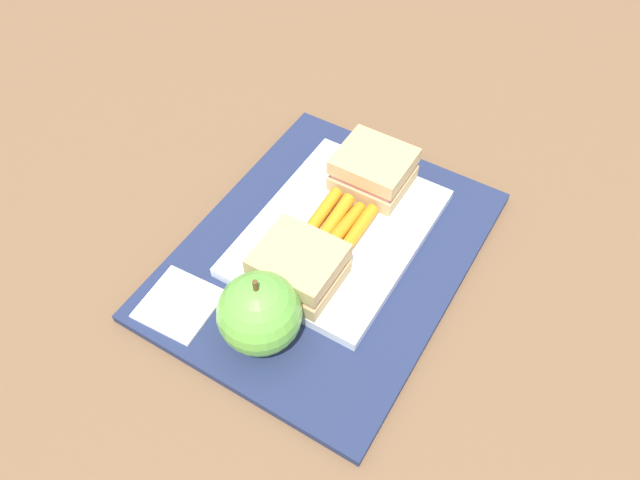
% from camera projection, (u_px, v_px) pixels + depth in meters
% --- Properties ---
extents(ground_plane, '(2.40, 2.40, 0.00)m').
position_uv_depth(ground_plane, '(326.00, 256.00, 0.67)').
color(ground_plane, brown).
extents(lunchbag_mat, '(0.36, 0.28, 0.01)m').
position_uv_depth(lunchbag_mat, '(326.00, 254.00, 0.67)').
color(lunchbag_mat, navy).
rests_on(lunchbag_mat, ground_plane).
extents(food_tray, '(0.23, 0.17, 0.01)m').
position_uv_depth(food_tray, '(338.00, 232.00, 0.67)').
color(food_tray, white).
rests_on(food_tray, lunchbag_mat).
extents(sandwich_half_left, '(0.07, 0.08, 0.04)m').
position_uv_depth(sandwich_half_left, '(373.00, 170.00, 0.69)').
color(sandwich_half_left, tan).
rests_on(sandwich_half_left, food_tray).
extents(sandwich_half_right, '(0.07, 0.08, 0.04)m').
position_uv_depth(sandwich_half_right, '(299.00, 266.00, 0.61)').
color(sandwich_half_right, tan).
rests_on(sandwich_half_right, food_tray).
extents(carrot_sticks_bundle, '(0.08, 0.06, 0.02)m').
position_uv_depth(carrot_sticks_bundle, '(338.00, 224.00, 0.66)').
color(carrot_sticks_bundle, orange).
rests_on(carrot_sticks_bundle, food_tray).
extents(apple, '(0.08, 0.08, 0.09)m').
position_uv_depth(apple, '(259.00, 313.00, 0.57)').
color(apple, '#66B742').
rests_on(apple, lunchbag_mat).
extents(paper_napkin, '(0.07, 0.07, 0.00)m').
position_uv_depth(paper_napkin, '(179.00, 304.00, 0.62)').
color(paper_napkin, white).
rests_on(paper_napkin, lunchbag_mat).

